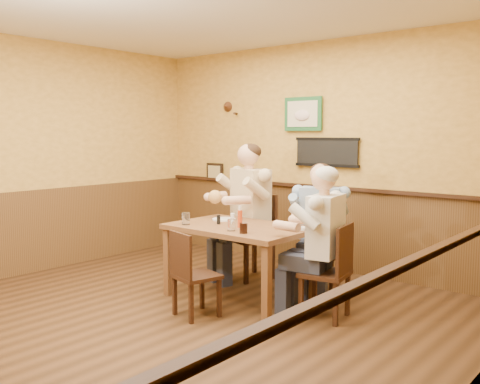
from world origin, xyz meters
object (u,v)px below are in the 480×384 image
object	(u,v)px
chair_right_end	(325,271)
water_glass_left	(186,219)
diner_white_elder	(325,251)
water_glass_mid	(231,225)
dining_table	(239,235)
chair_near_side	(197,274)
chair_back_right	(320,251)
salt_shaker	(233,218)
chair_back_left	(250,236)
cola_tumbler	(244,228)
diner_blue_polo	(320,234)
diner_tan_shirt	(250,218)
pepper_shaker	(219,220)
hot_sauce_bottle	(240,218)

from	to	relation	value
chair_right_end	water_glass_left	xyz separation A→B (m)	(-1.44, -0.34, 0.38)
diner_white_elder	water_glass_mid	distance (m)	0.92
dining_table	chair_near_side	bearing A→B (deg)	-86.42
chair_back_right	salt_shaker	bearing A→B (deg)	-153.51
chair_right_end	chair_near_side	world-z (taller)	chair_right_end
chair_back_right	chair_right_end	bearing A→B (deg)	-74.66
chair_back_left	cola_tumbler	xyz separation A→B (m)	(0.69, -0.96, 0.31)
chair_back_left	diner_blue_polo	world-z (taller)	diner_blue_polo
dining_table	diner_white_elder	world-z (taller)	diner_white_elder
water_glass_left	chair_back_left	bearing A→B (deg)	85.80
dining_table	water_glass_left	world-z (taller)	water_glass_left
diner_tan_shirt	pepper_shaker	distance (m)	0.76
diner_tan_shirt	water_glass_left	xyz separation A→B (m)	(-0.07, -0.97, 0.11)
chair_near_side	cola_tumbler	xyz separation A→B (m)	(0.25, 0.37, 0.40)
water_glass_left	hot_sauce_bottle	xyz separation A→B (m)	(0.53, 0.22, 0.04)
chair_right_end	pepper_shaker	xyz separation A→B (m)	(-1.20, -0.11, 0.36)
chair_near_side	pepper_shaker	distance (m)	0.77
chair_right_end	diner_white_elder	size ratio (longest dim) A/B	0.70
pepper_shaker	chair_back_right	bearing A→B (deg)	48.83
diner_tan_shirt	diner_blue_polo	xyz separation A→B (m)	(0.88, 0.08, -0.09)
dining_table	chair_back_left	size ratio (longest dim) A/B	1.43
chair_back_right	hot_sauce_bottle	distance (m)	1.02
chair_right_end	hot_sauce_bottle	distance (m)	1.00
diner_tan_shirt	chair_back_left	bearing A→B (deg)	0.00
chair_back_left	hot_sauce_bottle	distance (m)	0.95
chair_back_right	diner_blue_polo	distance (m)	0.18
diner_blue_polo	hot_sauce_bottle	size ratio (longest dim) A/B	6.33
chair_near_side	diner_blue_polo	world-z (taller)	diner_blue_polo
chair_right_end	salt_shaker	distance (m)	1.19
diner_blue_polo	diner_white_elder	world-z (taller)	diner_white_elder
chair_right_end	pepper_shaker	bearing A→B (deg)	-94.77
diner_blue_polo	pepper_shaker	world-z (taller)	diner_blue_polo
diner_white_elder	salt_shaker	distance (m)	1.15
diner_tan_shirt	water_glass_left	distance (m)	0.98
dining_table	water_glass_mid	world-z (taller)	water_glass_mid
chair_back_right	cola_tumbler	bearing A→B (deg)	-119.72
diner_blue_polo	pepper_shaker	xyz separation A→B (m)	(-0.71, -0.82, 0.18)
chair_back_left	dining_table	bearing A→B (deg)	-42.71
water_glass_left	chair_back_right	bearing A→B (deg)	47.69
diner_white_elder	water_glass_mid	xyz separation A→B (m)	(-0.85, -0.32, 0.18)
chair_back_right	water_glass_left	xyz separation A→B (m)	(-0.95, -1.05, 0.38)
chair_back_right	diner_tan_shirt	size ratio (longest dim) A/B	0.61
chair_near_side	pepper_shaker	world-z (taller)	pepper_shaker
dining_table	chair_near_side	xyz separation A→B (m)	(0.04, -0.66, -0.26)
diner_blue_polo	diner_white_elder	size ratio (longest dim) A/B	0.99
chair_near_side	cola_tumbler	world-z (taller)	cola_tumbler
chair_right_end	cola_tumbler	world-z (taller)	chair_right_end
chair_right_end	water_glass_mid	bearing A→B (deg)	-79.77
chair_right_end	diner_blue_polo	distance (m)	0.87
diner_blue_polo	dining_table	bearing A→B (deg)	-142.14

